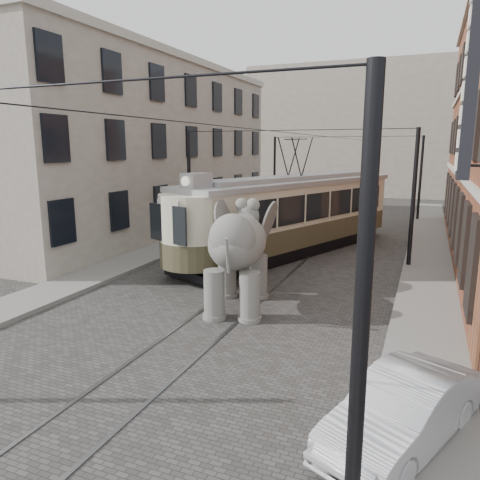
% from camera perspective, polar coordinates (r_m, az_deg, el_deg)
% --- Properties ---
extents(ground, '(120.00, 120.00, 0.00)m').
position_cam_1_polar(ground, '(16.57, 0.99, -6.69)').
color(ground, '#454240').
extents(tram_rails, '(1.54, 80.00, 0.02)m').
position_cam_1_polar(tram_rails, '(16.56, 0.99, -6.65)').
color(tram_rails, slate).
rests_on(tram_rails, ground).
extents(sidewalk_right, '(2.00, 60.00, 0.15)m').
position_cam_1_polar(sidewalk_right, '(15.52, 22.33, -8.58)').
color(sidewalk_right, slate).
rests_on(sidewalk_right, ground).
extents(sidewalk_left, '(2.00, 60.00, 0.15)m').
position_cam_1_polar(sidewalk_left, '(19.76, -16.88, -3.95)').
color(sidewalk_left, slate).
rests_on(sidewalk_left, ground).
extents(stucco_building, '(7.00, 24.00, 10.00)m').
position_cam_1_polar(stucco_building, '(29.80, -11.98, 10.94)').
color(stucco_building, gray).
rests_on(stucco_building, ground).
extents(distant_block, '(28.00, 10.00, 14.00)m').
position_cam_1_polar(distant_block, '(54.98, 16.86, 12.95)').
color(distant_block, gray).
rests_on(distant_block, ground).
extents(catenary, '(11.00, 30.20, 6.00)m').
position_cam_1_polar(catenary, '(20.65, 5.60, 5.42)').
color(catenary, black).
rests_on(catenary, ground).
extents(tram, '(7.81, 14.26, 5.62)m').
position_cam_1_polar(tram, '(22.44, 6.81, 5.38)').
color(tram, beige).
rests_on(tram, ground).
extents(elephant, '(4.28, 6.14, 3.42)m').
position_cam_1_polar(elephant, '(14.68, -0.30, -2.14)').
color(elephant, '#625F5A').
rests_on(elephant, ground).
extents(parked_car, '(2.81, 4.12, 1.28)m').
position_cam_1_polar(parked_car, '(9.01, 19.74, -19.44)').
color(parked_car, '#ADACB1').
rests_on(parked_car, ground).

